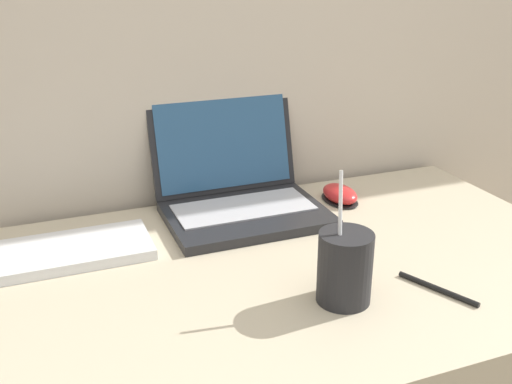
{
  "coord_description": "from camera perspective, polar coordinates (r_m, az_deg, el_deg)",
  "views": [
    {
      "loc": [
        -0.44,
        -0.52,
        1.28
      ],
      "look_at": [
        -0.04,
        0.5,
        0.85
      ],
      "focal_mm": 42.0,
      "sensor_mm": 36.0,
      "label": 1
    }
  ],
  "objects": [
    {
      "name": "drink_cup",
      "position": [
        0.96,
        8.45,
        -7.01
      ],
      "size": [
        0.09,
        0.09,
        0.22
      ],
      "color": "#232326",
      "rests_on": "desk"
    },
    {
      "name": "laptop",
      "position": [
        1.29,
        -1.75,
        0.31
      ],
      "size": [
        0.33,
        0.3,
        0.23
      ],
      "color": "#232326",
      "rests_on": "desk"
    },
    {
      "name": "pen",
      "position": [
        1.05,
        16.92,
        -8.81
      ],
      "size": [
        0.07,
        0.14,
        0.01
      ],
      "color": "black",
      "rests_on": "desk"
    },
    {
      "name": "external_keyboard",
      "position": [
        1.16,
        -19.3,
        -5.67
      ],
      "size": [
        0.38,
        0.15,
        0.02
      ],
      "color": "silver",
      "rests_on": "desk"
    },
    {
      "name": "computer_mouse",
      "position": [
        1.36,
        7.99,
        -0.25
      ],
      "size": [
        0.07,
        0.11,
        0.03
      ],
      "color": "black",
      "rests_on": "desk"
    }
  ]
}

